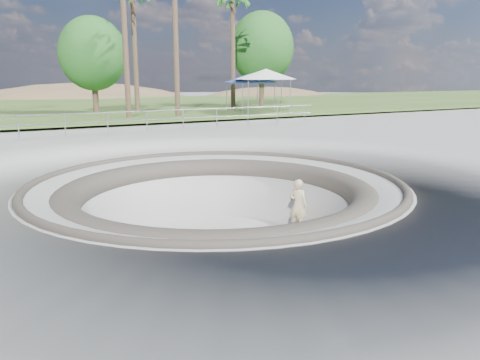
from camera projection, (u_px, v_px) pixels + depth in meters
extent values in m
plane|color=#989994|center=(217.00, 182.00, 12.89)|extent=(180.00, 180.00, 0.00)
torus|color=#989994|center=(217.00, 251.00, 13.31)|extent=(14.00, 14.00, 4.00)
cylinder|color=#989994|center=(217.00, 249.00, 13.30)|extent=(6.60, 6.60, 0.10)
torus|color=#454037|center=(217.00, 183.00, 12.89)|extent=(10.24, 10.24, 0.24)
torus|color=#454037|center=(217.00, 198.00, 12.98)|extent=(8.91, 8.91, 0.81)
cube|color=#385923|center=(47.00, 108.00, 41.81)|extent=(180.00, 36.00, 0.12)
ellipsoid|color=brown|center=(85.00, 151.00, 69.51)|extent=(61.60, 44.00, 28.60)
ellipsoid|color=brown|center=(268.00, 130.00, 75.07)|extent=(42.00, 30.00, 19.50)
cylinder|color=#94979D|center=(107.00, 112.00, 22.86)|extent=(25.00, 0.05, 0.05)
cylinder|color=#94979D|center=(108.00, 122.00, 22.96)|extent=(25.00, 0.05, 0.05)
cube|color=#945D3B|center=(297.00, 231.00, 14.45)|extent=(0.92, 0.49, 0.02)
cylinder|color=#B4B4B9|center=(297.00, 232.00, 14.46)|extent=(0.09, 0.19, 0.04)
cylinder|color=#B4B4B9|center=(297.00, 232.00, 14.46)|extent=(0.09, 0.19, 0.04)
cylinder|color=beige|center=(297.00, 233.00, 14.46)|extent=(0.08, 0.05, 0.07)
cylinder|color=beige|center=(297.00, 233.00, 14.46)|extent=(0.08, 0.05, 0.07)
cylinder|color=beige|center=(297.00, 233.00, 14.46)|extent=(0.08, 0.05, 0.07)
cylinder|color=beige|center=(297.00, 233.00, 14.46)|extent=(0.08, 0.05, 0.07)
imported|color=#D4BE89|center=(298.00, 205.00, 14.28)|extent=(0.61, 0.71, 1.64)
cylinder|color=#94979D|center=(259.00, 98.00, 32.14)|extent=(0.06, 0.06, 2.34)
cylinder|color=#94979D|center=(294.00, 97.00, 33.56)|extent=(0.06, 0.06, 2.34)
cylinder|color=#94979D|center=(238.00, 97.00, 34.68)|extent=(0.06, 0.06, 2.34)
cylinder|color=#94979D|center=(272.00, 96.00, 36.10)|extent=(0.06, 0.06, 2.34)
cube|color=white|center=(266.00, 79.00, 33.85)|extent=(4.16, 4.16, 0.08)
cone|color=white|center=(266.00, 74.00, 33.77)|extent=(5.84, 5.84, 0.74)
cylinder|color=#94979D|center=(244.00, 99.00, 33.79)|extent=(0.06, 0.06, 2.12)
cylinder|color=#94979D|center=(275.00, 98.00, 35.08)|extent=(0.06, 0.06, 2.12)
cylinder|color=#94979D|center=(226.00, 98.00, 36.09)|extent=(0.06, 0.06, 2.12)
cylinder|color=#94979D|center=(256.00, 97.00, 37.38)|extent=(0.06, 0.06, 2.12)
cube|color=#2A4698|center=(250.00, 82.00, 35.34)|extent=(3.02, 3.02, 0.08)
cone|color=#2A4698|center=(250.00, 78.00, 35.27)|extent=(5.72, 5.72, 0.67)
cylinder|color=brown|center=(125.00, 34.00, 29.62)|extent=(0.36, 0.36, 10.69)
cylinder|color=brown|center=(135.00, 51.00, 34.59)|extent=(0.36, 0.36, 9.22)
cylinder|color=brown|center=(176.00, 32.00, 31.05)|extent=(0.36, 0.36, 11.31)
cylinder|color=brown|center=(233.00, 53.00, 36.66)|extent=(0.36, 0.36, 9.17)
cylinder|color=brown|center=(95.00, 86.00, 34.53)|extent=(0.44, 0.44, 4.10)
ellipsoid|color=#22561D|center=(93.00, 54.00, 34.03)|extent=(4.90, 4.45, 5.34)
cylinder|color=brown|center=(262.00, 80.00, 43.38)|extent=(0.44, 0.44, 5.00)
ellipsoid|color=#22561D|center=(262.00, 48.00, 42.77)|extent=(5.97, 5.43, 6.51)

